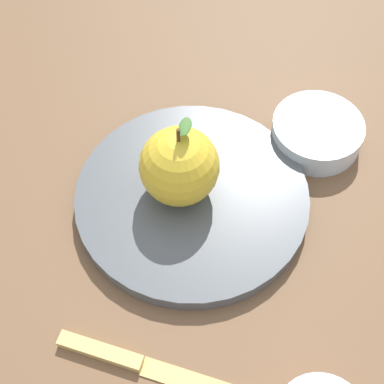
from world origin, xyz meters
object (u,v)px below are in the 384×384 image
at_px(dinner_plate, 192,197).
at_px(knife, 147,366).
at_px(side_bowl, 317,131).
at_px(apple, 179,166).

xyz_separation_m(dinner_plate, knife, (-0.17, -0.08, -0.01)).
distance_m(side_bowl, knife, 0.33).
relative_size(apple, side_bowl, 0.94).
height_order(dinner_plate, apple, apple).
bearing_deg(side_bowl, dinner_plate, 160.31).
distance_m(apple, side_bowl, 0.18).
bearing_deg(apple, dinner_plate, -72.53).
bearing_deg(side_bowl, apple, 156.70).
height_order(dinner_plate, side_bowl, side_bowl).
xyz_separation_m(apple, knife, (-0.16, -0.10, -0.06)).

